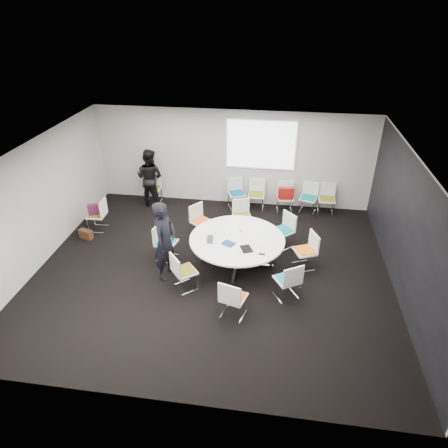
# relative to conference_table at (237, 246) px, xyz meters

# --- Properties ---
(room_shell) EXTENTS (8.08, 7.08, 2.88)m
(room_shell) POSITION_rel_conference_table_xyz_m (-0.42, -0.26, 0.87)
(room_shell) COLOR black
(room_shell) RESTS_ON ground
(conference_table) EXTENTS (2.16, 2.16, 0.73)m
(conference_table) POSITION_rel_conference_table_xyz_m (0.00, 0.00, 0.00)
(conference_table) COLOR silver
(conference_table) RESTS_ON ground
(projection_screen) EXTENTS (1.90, 0.03, 1.35)m
(projection_screen) POSITION_rel_conference_table_xyz_m (0.28, 3.20, 1.32)
(projection_screen) COLOR white
(projection_screen) RESTS_ON room_shell
(chair_ring_a) EXTENTS (0.59, 0.60, 0.88)m
(chair_ring_a) POSITION_rel_conference_table_xyz_m (1.55, 0.14, -0.26)
(chair_ring_a) COLOR silver
(chair_ring_a) RESTS_ON ground
(chair_ring_b) EXTENTS (0.64, 0.64, 0.88)m
(chair_ring_b) POSITION_rel_conference_table_xyz_m (1.04, 0.97, -0.26)
(chair_ring_b) COLOR silver
(chair_ring_b) RESTS_ON ground
(chair_ring_c) EXTENTS (0.58, 0.58, 0.88)m
(chair_ring_c) POSITION_rel_conference_table_xyz_m (-0.04, 1.53, -0.26)
(chair_ring_c) COLOR silver
(chair_ring_c) RESTS_ON ground
(chair_ring_d) EXTENTS (0.63, 0.64, 0.88)m
(chair_ring_d) POSITION_rel_conference_table_xyz_m (-1.05, 1.13, -0.26)
(chair_ring_d) COLOR silver
(chair_ring_d) RESTS_ON ground
(chair_ring_e) EXTENTS (0.53, 0.54, 0.88)m
(chair_ring_e) POSITION_rel_conference_table_xyz_m (-1.69, 0.02, -0.26)
(chair_ring_e) COLOR silver
(chair_ring_e) RESTS_ON ground
(chair_ring_f) EXTENTS (0.64, 0.64, 0.88)m
(chair_ring_f) POSITION_rel_conference_table_xyz_m (-1.01, -1.01, -0.26)
(chair_ring_f) COLOR silver
(chair_ring_f) RESTS_ON ground
(chair_ring_g) EXTENTS (0.57, 0.56, 0.88)m
(chair_ring_g) POSITION_rel_conference_table_xyz_m (0.13, -1.70, -0.26)
(chair_ring_g) COLOR silver
(chair_ring_g) RESTS_ON ground
(chair_ring_h) EXTENTS (0.62, 0.62, 0.88)m
(chair_ring_h) POSITION_rel_conference_table_xyz_m (1.16, -0.99, -0.26)
(chair_ring_h) COLOR silver
(chair_ring_h) RESTS_ON ground
(chair_back_a) EXTENTS (0.59, 0.59, 0.88)m
(chair_back_a) POSITION_rel_conference_table_xyz_m (-0.34, 2.90, -0.26)
(chair_back_a) COLOR silver
(chair_back_a) RESTS_ON ground
(chair_back_b) EXTENTS (0.46, 0.45, 0.88)m
(chair_back_b) POSITION_rel_conference_table_xyz_m (0.23, 2.90, -0.26)
(chair_back_b) COLOR silver
(chair_back_b) RESTS_ON ground
(chair_back_c) EXTENTS (0.51, 0.50, 0.88)m
(chair_back_c) POSITION_rel_conference_table_xyz_m (1.07, 2.85, -0.26)
(chair_back_c) COLOR silver
(chair_back_c) RESTS_ON ground
(chair_back_d) EXTENTS (0.56, 0.55, 0.88)m
(chair_back_d) POSITION_rel_conference_table_xyz_m (1.73, 2.90, -0.26)
(chair_back_d) COLOR silver
(chair_back_d) RESTS_ON ground
(chair_back_e) EXTENTS (0.47, 0.46, 0.88)m
(chair_back_e) POSITION_rel_conference_table_xyz_m (2.25, 2.90, -0.26)
(chair_back_e) COLOR silver
(chair_back_e) RESTS_ON ground
(chair_spare_left) EXTENTS (0.47, 0.48, 0.88)m
(chair_spare_left) POSITION_rel_conference_table_xyz_m (-3.85, 1.08, -0.26)
(chair_spare_left) COLOR silver
(chair_spare_left) RESTS_ON ground
(chair_person_back) EXTENTS (0.47, 0.46, 0.88)m
(chair_person_back) POSITION_rel_conference_table_xyz_m (-2.89, 2.89, -0.26)
(chair_person_back) COLOR silver
(chair_person_back) RESTS_ON ground
(person_main) EXTENTS (0.57, 0.75, 1.83)m
(person_main) POSITION_rel_conference_table_xyz_m (-1.50, -0.62, 0.38)
(person_main) COLOR black
(person_main) RESTS_ON ground
(person_back) EXTENTS (0.95, 0.81, 1.73)m
(person_back) POSITION_rel_conference_table_xyz_m (-2.89, 2.73, 0.33)
(person_back) COLOR black
(person_back) RESTS_ON ground
(laptop) EXTENTS (0.27, 0.36, 0.03)m
(laptop) POSITION_rel_conference_table_xyz_m (-0.55, -0.14, 0.21)
(laptop) COLOR #333338
(laptop) RESTS_ON conference_table
(laptop_lid) EXTENTS (0.06, 0.30, 0.22)m
(laptop_lid) POSITION_rel_conference_table_xyz_m (-0.49, 0.12, 0.33)
(laptop_lid) COLOR silver
(laptop_lid) RESTS_ON conference_table
(notebook_black) EXTENTS (0.32, 0.36, 0.02)m
(notebook_black) POSITION_rel_conference_table_xyz_m (0.25, -0.41, 0.21)
(notebook_black) COLOR black
(notebook_black) RESTS_ON conference_table
(tablet_folio) EXTENTS (0.32, 0.30, 0.03)m
(tablet_folio) POSITION_rel_conference_table_xyz_m (-0.16, -0.26, 0.21)
(tablet_folio) COLOR navy
(tablet_folio) RESTS_ON conference_table
(papers_right) EXTENTS (0.37, 0.35, 0.00)m
(papers_right) POSITION_rel_conference_table_xyz_m (0.44, 0.15, 0.20)
(papers_right) COLOR white
(papers_right) RESTS_ON conference_table
(papers_front) EXTENTS (0.34, 0.26, 0.00)m
(papers_front) POSITION_rel_conference_table_xyz_m (0.59, -0.22, 0.20)
(papers_front) COLOR silver
(papers_front) RESTS_ON conference_table
(cup) EXTENTS (0.08, 0.08, 0.09)m
(cup) POSITION_rel_conference_table_xyz_m (0.06, 0.32, 0.24)
(cup) COLOR white
(cup) RESTS_ON conference_table
(phone) EXTENTS (0.14, 0.07, 0.01)m
(phone) POSITION_rel_conference_table_xyz_m (0.60, -0.56, 0.20)
(phone) COLOR black
(phone) RESTS_ON conference_table
(maroon_bag) EXTENTS (0.42, 0.30, 0.28)m
(maroon_bag) POSITION_rel_conference_table_xyz_m (-3.86, 1.08, 0.09)
(maroon_bag) COLOR #541639
(maroon_bag) RESTS_ON chair_spare_left
(brown_bag) EXTENTS (0.39, 0.26, 0.24)m
(brown_bag) POSITION_rel_conference_table_xyz_m (-4.01, 0.60, -0.41)
(brown_bag) COLOR #3C2213
(brown_bag) RESTS_ON ground
(red_jacket) EXTENTS (0.45, 0.20, 0.36)m
(red_jacket) POSITION_rel_conference_table_xyz_m (1.07, 2.63, 0.17)
(red_jacket) COLOR #AC1B15
(red_jacket) RESTS_ON chair_back_c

